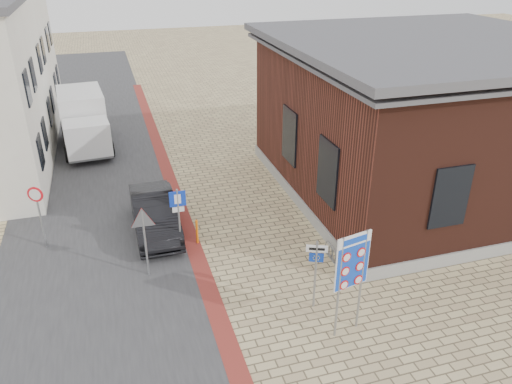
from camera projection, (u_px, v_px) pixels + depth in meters
ground at (287, 318)px, 15.25m from camera, size 120.00×120.00×0.00m
road_strip at (94, 158)px, 26.67m from camera, size 7.00×60.00×0.02m
curb_strip at (173, 189)px, 23.29m from camera, size 0.60×40.00×0.02m
brick_building at (426, 115)px, 22.03m from camera, size 13.00×13.00×6.80m
bike_rack at (336, 258)px, 17.71m from camera, size 0.08×1.80×0.60m
sedan at (155, 214)px, 19.58m from camera, size 1.66×4.69×1.54m
box_truck at (84, 121)px, 27.41m from camera, size 2.81×5.92×3.01m
border_sign at (352, 263)px, 13.69m from camera, size 1.12×0.28×3.33m
essen_sign at (316, 264)px, 15.06m from camera, size 0.61×0.29×2.41m
parking_sign at (178, 210)px, 17.65m from camera, size 0.58×0.07×2.63m
yield_sign at (143, 226)px, 16.39m from camera, size 0.91×0.10×2.57m
speed_sign at (38, 207)px, 18.14m from camera, size 0.56×0.24×2.50m
bollard at (197, 232)px, 18.84m from camera, size 0.10×0.10×1.01m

